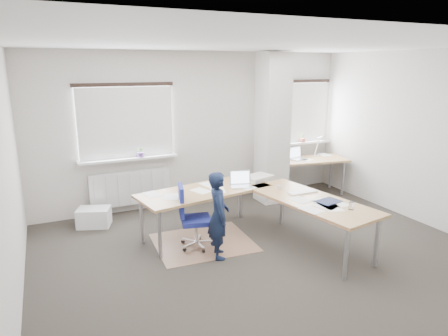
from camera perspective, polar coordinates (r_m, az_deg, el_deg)
name	(u,v)px	position (r m, az deg, el deg)	size (l,w,h in m)	color
ground	(262,254)	(5.70, 5.48, -12.14)	(6.00, 6.00, 0.00)	#2A2722
room_shell	(260,124)	(5.64, 5.21, 6.25)	(6.04, 5.04, 2.82)	#BAB4AA
floor_mat	(203,242)	(6.02, -2.96, -10.56)	(1.40, 1.18, 0.01)	brown
white_crate	(94,217)	(6.88, -18.08, -6.69)	(0.50, 0.35, 0.30)	white
desk_main	(258,196)	(5.87, 4.92, -4.01)	(2.82, 2.63, 0.96)	#A06F45
desk_side	(311,161)	(8.22, 12.32, 1.02)	(1.50, 0.93, 1.22)	#A06F45
task_chair	(194,230)	(5.80, -4.33, -8.83)	(0.52, 0.51, 0.93)	navy
person	(219,215)	(5.38, -0.79, -6.75)	(0.44, 0.29, 1.20)	black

